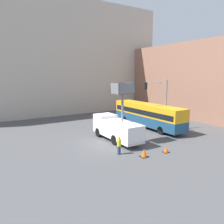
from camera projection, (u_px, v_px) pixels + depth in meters
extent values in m
plane|color=#4C4C4F|center=(112.00, 143.00, 23.74)|extent=(120.00, 120.00, 0.00)
cube|color=#BCB2A3|center=(47.00, 58.00, 41.48)|extent=(44.00, 10.00, 20.90)
cube|color=#936651|center=(197.00, 80.00, 39.62)|extent=(10.00, 28.00, 12.62)
cube|color=white|center=(105.00, 123.00, 26.44)|extent=(2.21, 2.17, 2.15)
cube|color=white|center=(122.00, 131.00, 23.44)|extent=(2.21, 5.07, 1.84)
cube|color=red|center=(137.00, 144.00, 21.49)|extent=(2.17, 0.10, 0.24)
cylinder|color=black|center=(98.00, 132.00, 26.11)|extent=(0.30, 1.08, 1.08)
cylinder|color=black|center=(112.00, 130.00, 27.11)|extent=(0.30, 1.08, 1.08)
cylinder|color=black|center=(115.00, 140.00, 23.09)|extent=(0.30, 1.08, 1.08)
cylinder|color=black|center=(129.00, 137.00, 24.09)|extent=(0.30, 1.08, 1.08)
cylinder|color=slate|center=(122.00, 108.00, 23.03)|extent=(0.24, 0.24, 3.04)
cube|color=brown|center=(123.00, 93.00, 22.76)|extent=(2.00, 1.60, 0.10)
cube|color=slate|center=(115.00, 88.00, 22.16)|extent=(0.08, 1.60, 1.05)
cube|color=slate|center=(130.00, 88.00, 23.16)|extent=(0.08, 1.60, 1.05)
cube|color=slate|center=(119.00, 88.00, 23.30)|extent=(2.00, 0.08, 1.05)
cube|color=slate|center=(127.00, 88.00, 22.03)|extent=(2.00, 0.08, 1.05)
cube|color=navy|center=(147.00, 120.00, 30.79)|extent=(2.47, 12.30, 1.28)
cube|color=orange|center=(148.00, 110.00, 30.54)|extent=(2.47, 12.30, 1.57)
cube|color=black|center=(148.00, 111.00, 30.58)|extent=(2.49, 11.81, 0.69)
cylinder|color=black|center=(125.00, 120.00, 33.50)|extent=(0.30, 1.03, 1.03)
cylinder|color=black|center=(136.00, 118.00, 34.64)|extent=(0.30, 1.03, 1.03)
cylinder|color=black|center=(161.00, 130.00, 27.13)|extent=(0.30, 1.03, 1.03)
cylinder|color=black|center=(173.00, 128.00, 28.26)|extent=(0.30, 1.03, 1.03)
cylinder|color=slate|center=(166.00, 105.00, 28.92)|extent=(0.18, 0.18, 6.66)
cylinder|color=slate|center=(156.00, 82.00, 28.22)|extent=(1.27, 2.64, 0.13)
cube|color=black|center=(146.00, 86.00, 28.10)|extent=(0.42, 0.42, 0.90)
sphere|color=red|center=(146.00, 84.00, 28.06)|extent=(0.20, 0.20, 0.20)
cylinder|color=navy|center=(119.00, 150.00, 20.36)|extent=(0.32, 0.32, 0.80)
cylinder|color=yellow|center=(119.00, 143.00, 20.24)|extent=(0.38, 0.38, 0.63)
sphere|color=tan|center=(119.00, 138.00, 20.17)|extent=(0.22, 0.22, 0.22)
sphere|color=white|center=(119.00, 137.00, 20.15)|extent=(0.23, 0.23, 0.23)
cylinder|color=navy|center=(134.00, 134.00, 25.92)|extent=(0.32, 0.32, 0.84)
cylinder|color=yellow|center=(134.00, 128.00, 25.79)|extent=(0.38, 0.38, 0.66)
sphere|color=tan|center=(135.00, 124.00, 25.72)|extent=(0.23, 0.23, 0.23)
sphere|color=white|center=(135.00, 123.00, 25.70)|extent=(0.24, 0.24, 0.24)
cube|color=black|center=(144.00, 157.00, 19.76)|extent=(0.67, 0.67, 0.03)
cone|color=#F25B0F|center=(144.00, 153.00, 19.70)|extent=(0.54, 0.54, 0.77)
cube|color=black|center=(166.00, 152.00, 20.90)|extent=(0.55, 0.55, 0.03)
cone|color=#F25B0F|center=(166.00, 149.00, 20.85)|extent=(0.44, 0.44, 0.63)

